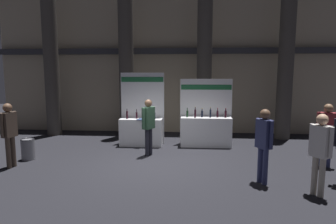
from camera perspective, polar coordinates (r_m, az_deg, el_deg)
The scene contains 10 objects.
ground_plane at distance 8.50m, azimuth -2.86°, elevation -10.23°, with size 29.38×29.38×0.00m, color black.
hall_colonnade at distance 12.55m, azimuth -0.30°, elevation 9.87°, with size 14.69×1.44×6.34m.
exhibitor_booth_0 at distance 10.60m, azimuth -5.18°, elevation -3.13°, with size 1.58×0.74×2.60m.
exhibitor_booth_1 at distance 10.54m, azimuth 7.38°, elevation -3.24°, with size 1.86×0.66×2.38m.
trash_bin at distance 9.84m, azimuth -25.61°, elevation -6.55°, with size 0.39×0.39×0.64m.
visitor_1 at distance 9.11m, azimuth -28.54°, elevation -3.00°, with size 0.30×0.54×1.79m.
visitor_2 at distance 7.22m, azimuth 18.16°, elevation -5.13°, with size 0.37×0.48×1.78m.
visitor_3 at distance 6.97m, azimuth 27.52°, elevation -6.17°, with size 0.39×0.45×1.77m.
visitor_6 at distance 9.19m, azimuth 28.54°, elevation -3.02°, with size 0.53×0.32×1.77m.
visitor_7 at distance 9.20m, azimuth -3.82°, elevation -1.95°, with size 0.39×0.52×1.78m.
Camera 1 is at (1.05, -8.01, 2.65)m, focal length 31.30 mm.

